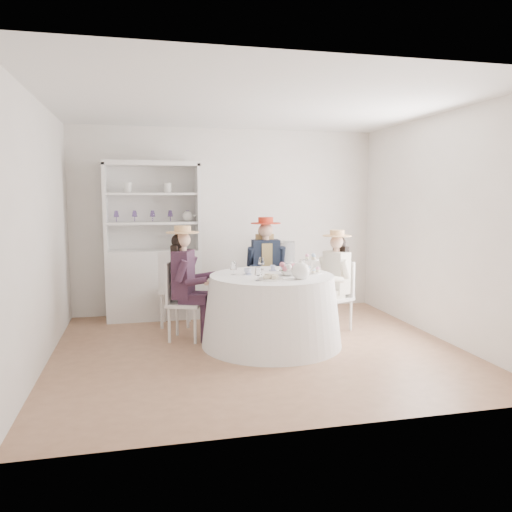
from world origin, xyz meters
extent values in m
plane|color=#8C6246|center=(0.00, 0.00, 0.00)|extent=(4.50, 4.50, 0.00)
plane|color=white|center=(0.00, 0.00, 2.70)|extent=(4.50, 4.50, 0.00)
plane|color=silver|center=(0.00, 2.00, 1.35)|extent=(4.50, 0.00, 4.50)
plane|color=silver|center=(0.00, -2.00, 1.35)|extent=(4.50, 0.00, 4.50)
plane|color=silver|center=(-2.25, 0.00, 1.35)|extent=(0.00, 4.50, 4.50)
plane|color=silver|center=(2.25, 0.00, 1.35)|extent=(0.00, 4.50, 4.50)
cone|color=white|center=(0.20, 0.15, 0.40)|extent=(1.63, 1.63, 0.80)
cylinder|color=white|center=(0.20, 0.15, 0.81)|extent=(1.43, 1.43, 0.02)
cube|color=silver|center=(-1.10, 1.75, 0.49)|extent=(1.36, 0.68, 0.97)
cube|color=silver|center=(-1.10, 1.97, 1.57)|extent=(1.29, 0.24, 1.19)
cube|color=silver|center=(-1.10, 1.75, 2.16)|extent=(1.36, 0.68, 0.06)
cube|color=silver|center=(-1.72, 1.75, 1.57)|extent=(0.12, 0.49, 1.19)
cube|color=silver|center=(-0.47, 1.75, 1.57)|extent=(0.12, 0.49, 1.19)
cube|color=silver|center=(-1.10, 1.75, 1.35)|extent=(1.26, 0.61, 0.03)
cube|color=silver|center=(-1.10, 1.75, 1.75)|extent=(1.26, 0.61, 0.03)
sphere|color=white|center=(-0.61, 1.75, 1.44)|extent=(0.15, 0.15, 0.15)
cube|color=silver|center=(0.80, 1.72, 0.36)|extent=(0.55, 0.55, 0.72)
cylinder|color=black|center=(0.80, 1.72, 0.88)|extent=(0.43, 0.43, 0.33)
cube|color=silver|center=(-0.76, 0.56, 0.44)|extent=(0.50, 0.50, 0.04)
cylinder|color=silver|center=(-0.67, 0.36, 0.21)|extent=(0.04, 0.04, 0.43)
cylinder|color=silver|center=(-0.56, 0.65, 0.21)|extent=(0.04, 0.04, 0.43)
cylinder|color=silver|center=(-0.96, 0.47, 0.21)|extent=(0.04, 0.04, 0.43)
cylinder|color=silver|center=(-0.85, 0.76, 0.21)|extent=(0.04, 0.04, 0.43)
cube|color=silver|center=(-0.93, 0.62, 0.70)|extent=(0.16, 0.36, 0.49)
cube|color=black|center=(-0.78, 0.57, 0.80)|extent=(0.31, 0.40, 0.57)
cube|color=black|center=(-0.68, 0.43, 0.52)|extent=(0.35, 0.24, 0.12)
cylinder|color=black|center=(-0.56, 0.39, 0.22)|extent=(0.10, 0.10, 0.45)
cylinder|color=black|center=(-0.82, 0.36, 0.87)|extent=(0.19, 0.14, 0.27)
cube|color=black|center=(-0.62, 0.60, 0.52)|extent=(0.35, 0.24, 0.12)
cylinder|color=black|center=(-0.49, 0.55, 0.22)|extent=(0.10, 0.10, 0.45)
cylinder|color=black|center=(-0.67, 0.74, 0.87)|extent=(0.19, 0.14, 0.27)
cylinder|color=#D8A889|center=(-0.78, 0.57, 1.10)|extent=(0.09, 0.09, 0.08)
sphere|color=#D8A889|center=(-0.78, 0.57, 1.21)|extent=(0.19, 0.19, 0.19)
sphere|color=black|center=(-0.82, 0.58, 1.19)|extent=(0.19, 0.19, 0.19)
cube|color=black|center=(-0.85, 0.59, 0.97)|extent=(0.16, 0.25, 0.37)
cylinder|color=tan|center=(-0.78, 0.57, 1.30)|extent=(0.39, 0.39, 0.01)
cylinder|color=tan|center=(-0.78, 0.57, 1.34)|extent=(0.19, 0.19, 0.08)
cube|color=silver|center=(0.39, 1.18, 0.46)|extent=(0.43, 0.43, 0.04)
cylinder|color=silver|center=(0.21, 1.02, 0.22)|extent=(0.04, 0.04, 0.45)
cylinder|color=silver|center=(0.54, 1.00, 0.22)|extent=(0.04, 0.04, 0.45)
cylinder|color=silver|center=(0.23, 1.35, 0.22)|extent=(0.04, 0.04, 0.45)
cylinder|color=silver|center=(0.56, 1.33, 0.22)|extent=(0.04, 0.04, 0.45)
cube|color=silver|center=(0.40, 1.36, 0.73)|extent=(0.39, 0.05, 0.51)
cube|color=black|center=(0.39, 1.20, 0.84)|extent=(0.38, 0.22, 0.59)
cube|color=tan|center=(0.39, 1.20, 0.84)|extent=(0.16, 0.23, 0.51)
cube|color=black|center=(0.29, 1.06, 0.54)|extent=(0.15, 0.35, 0.12)
cylinder|color=black|center=(0.28, 0.92, 0.23)|extent=(0.10, 0.10, 0.47)
cylinder|color=black|center=(0.17, 1.17, 0.91)|extent=(0.10, 0.18, 0.28)
cube|color=black|center=(0.47, 1.05, 0.54)|extent=(0.15, 0.35, 0.12)
cylinder|color=black|center=(0.46, 0.91, 0.23)|extent=(0.10, 0.10, 0.47)
cylinder|color=black|center=(0.60, 1.14, 0.91)|extent=(0.10, 0.18, 0.28)
cylinder|color=#D8A889|center=(0.39, 1.20, 1.15)|extent=(0.09, 0.09, 0.08)
sphere|color=#D8A889|center=(0.39, 1.20, 1.26)|extent=(0.19, 0.19, 0.19)
sphere|color=tan|center=(0.39, 1.24, 1.25)|extent=(0.19, 0.19, 0.19)
cube|color=tan|center=(0.39, 1.28, 1.01)|extent=(0.25, 0.10, 0.39)
cylinder|color=red|center=(0.39, 1.20, 1.36)|extent=(0.41, 0.41, 0.01)
cylinder|color=red|center=(0.39, 1.20, 1.40)|extent=(0.20, 0.20, 0.08)
cube|color=silver|center=(1.15, 0.57, 0.41)|extent=(0.48, 0.48, 0.04)
cylinder|color=silver|center=(0.96, 0.65, 0.20)|extent=(0.03, 0.03, 0.40)
cylinder|color=silver|center=(1.07, 0.38, 0.20)|extent=(0.03, 0.03, 0.40)
cylinder|color=silver|center=(1.23, 0.76, 0.20)|extent=(0.03, 0.03, 0.40)
cylinder|color=silver|center=(1.34, 0.49, 0.20)|extent=(0.03, 0.03, 0.40)
cube|color=silver|center=(1.30, 0.64, 0.66)|extent=(0.16, 0.33, 0.46)
cube|color=silver|center=(1.17, 0.58, 0.75)|extent=(0.30, 0.38, 0.53)
cube|color=silver|center=(1.02, 0.61, 0.49)|extent=(0.33, 0.23, 0.11)
cylinder|color=silver|center=(0.90, 0.56, 0.21)|extent=(0.09, 0.09, 0.42)
cylinder|color=silver|center=(1.06, 0.74, 0.82)|extent=(0.18, 0.14, 0.25)
cube|color=silver|center=(1.08, 0.45, 0.49)|extent=(0.33, 0.23, 0.11)
cylinder|color=silver|center=(0.96, 0.41, 0.21)|extent=(0.09, 0.09, 0.42)
cylinder|color=silver|center=(1.21, 0.39, 0.82)|extent=(0.18, 0.14, 0.25)
cylinder|color=#D8A889|center=(1.17, 0.58, 1.04)|extent=(0.08, 0.08, 0.07)
sphere|color=#D8A889|center=(1.17, 0.58, 1.14)|extent=(0.17, 0.17, 0.17)
sphere|color=black|center=(1.21, 0.60, 1.12)|extent=(0.17, 0.17, 0.17)
cube|color=black|center=(1.24, 0.61, 0.91)|extent=(0.15, 0.23, 0.35)
cylinder|color=tan|center=(1.17, 0.58, 1.22)|extent=(0.37, 0.37, 0.01)
cylinder|color=tan|center=(1.17, 0.58, 1.26)|extent=(0.18, 0.18, 0.07)
cube|color=silver|center=(-0.83, 1.28, 0.48)|extent=(0.48, 0.48, 0.04)
cylinder|color=silver|center=(-0.64, 1.42, 0.23)|extent=(0.04, 0.04, 0.46)
cylinder|color=silver|center=(-0.98, 1.47, 0.23)|extent=(0.04, 0.04, 0.46)
cylinder|color=silver|center=(-0.69, 1.09, 0.23)|extent=(0.04, 0.04, 0.46)
cylinder|color=silver|center=(-1.02, 1.14, 0.23)|extent=(0.04, 0.04, 0.46)
cube|color=silver|center=(-0.86, 1.09, 0.76)|extent=(0.40, 0.09, 0.53)
imported|color=white|center=(-0.07, 0.22, 0.85)|extent=(0.10, 0.10, 0.07)
imported|color=white|center=(0.29, 0.45, 0.85)|extent=(0.08, 0.08, 0.06)
imported|color=white|center=(0.41, 0.37, 0.86)|extent=(0.10, 0.10, 0.07)
imported|color=white|center=(0.37, 0.06, 0.85)|extent=(0.22, 0.22, 0.05)
sphere|color=#CD667A|center=(0.45, 0.09, 0.90)|extent=(0.07, 0.07, 0.07)
sphere|color=white|center=(0.44, 0.13, 0.90)|extent=(0.07, 0.07, 0.07)
sphere|color=#CD667A|center=(0.41, 0.15, 0.90)|extent=(0.07, 0.07, 0.07)
sphere|color=white|center=(0.38, 0.15, 0.90)|extent=(0.07, 0.07, 0.07)
sphere|color=#CD667A|center=(0.35, 0.13, 0.90)|extent=(0.07, 0.07, 0.07)
sphere|color=white|center=(0.34, 0.09, 0.90)|extent=(0.07, 0.07, 0.07)
sphere|color=#CD667A|center=(0.35, 0.06, 0.90)|extent=(0.07, 0.07, 0.07)
sphere|color=white|center=(0.38, 0.04, 0.90)|extent=(0.07, 0.07, 0.07)
sphere|color=#CD667A|center=(0.41, 0.04, 0.90)|extent=(0.07, 0.07, 0.07)
sphere|color=white|center=(0.44, 0.06, 0.90)|extent=(0.07, 0.07, 0.07)
sphere|color=white|center=(0.43, -0.20, 0.91)|extent=(0.20, 0.20, 0.20)
cylinder|color=white|center=(0.55, -0.20, 0.92)|extent=(0.12, 0.03, 0.10)
cylinder|color=white|center=(0.43, -0.20, 1.01)|extent=(0.04, 0.04, 0.02)
cylinder|color=white|center=(0.10, -0.16, 0.83)|extent=(0.28, 0.28, 0.01)
cube|color=beige|center=(0.05, -0.18, 0.85)|extent=(0.06, 0.04, 0.03)
cube|color=beige|center=(0.10, -0.16, 0.86)|extent=(0.07, 0.06, 0.03)
cube|color=beige|center=(0.16, -0.14, 0.85)|extent=(0.08, 0.07, 0.03)
cube|color=beige|center=(0.08, -0.12, 0.86)|extent=(0.08, 0.08, 0.03)
cube|color=beige|center=(0.14, -0.20, 0.85)|extent=(0.07, 0.08, 0.03)
cylinder|color=white|center=(0.68, 0.15, 0.83)|extent=(0.24, 0.24, 0.01)
cylinder|color=white|center=(0.68, 0.15, 0.90)|extent=(0.02, 0.02, 0.16)
cylinder|color=white|center=(0.68, 0.15, 0.98)|extent=(0.18, 0.18, 0.01)
camera|label=1|loc=(-1.25, -5.34, 1.73)|focal=35.00mm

